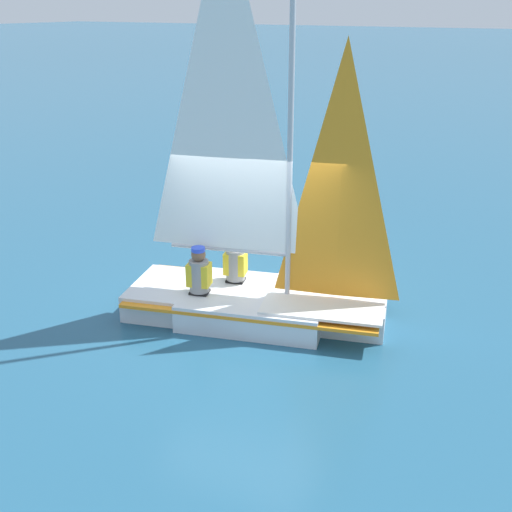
% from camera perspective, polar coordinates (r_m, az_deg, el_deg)
% --- Properties ---
extents(ground_plane, '(260.00, 260.00, 0.00)m').
position_cam_1_polar(ground_plane, '(10.05, 0.00, -5.41)').
color(ground_plane, '#235675').
extents(sailboat_main, '(4.17, 2.62, 5.98)m').
position_cam_1_polar(sailboat_main, '(9.71, -0.05, -1.15)').
color(sailboat_main, silver).
rests_on(sailboat_main, ground_plane).
extents(sailor_helm, '(0.40, 0.37, 1.16)m').
position_cam_1_polar(sailor_helm, '(10.18, -1.84, -1.14)').
color(sailor_helm, black).
rests_on(sailor_helm, ground_plane).
extents(sailor_crew, '(0.40, 0.37, 1.16)m').
position_cam_1_polar(sailor_crew, '(9.80, -5.07, -2.16)').
color(sailor_crew, black).
rests_on(sailor_crew, ground_plane).
extents(buoy_marker, '(0.50, 0.50, 0.99)m').
position_cam_1_polar(buoy_marker, '(16.23, 6.89, 5.75)').
color(buoy_marker, red).
rests_on(buoy_marker, ground_plane).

